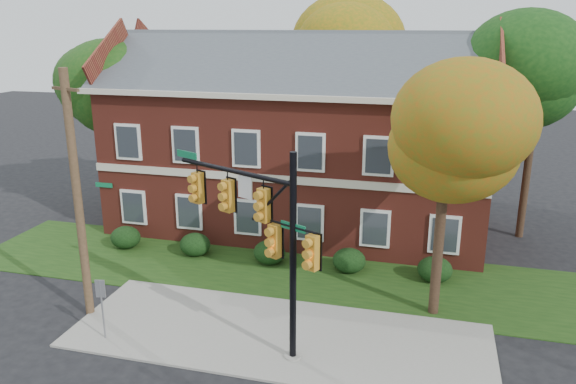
% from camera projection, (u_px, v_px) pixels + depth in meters
% --- Properties ---
extents(ground, '(120.00, 120.00, 0.00)m').
position_uv_depth(ground, '(270.00, 353.00, 17.89)').
color(ground, black).
rests_on(ground, ground).
extents(sidewalk, '(14.00, 5.00, 0.08)m').
position_uv_depth(sidewalk, '(278.00, 336.00, 18.80)').
color(sidewalk, gray).
rests_on(sidewalk, ground).
extents(grass_strip, '(30.00, 6.00, 0.04)m').
position_uv_depth(grass_strip, '(311.00, 275.00, 23.44)').
color(grass_strip, '#193811').
rests_on(grass_strip, ground).
extents(apartment_building, '(18.80, 8.80, 9.74)m').
position_uv_depth(apartment_building, '(299.00, 130.00, 28.02)').
color(apartment_building, maroon).
rests_on(apartment_building, ground).
extents(hedge_far_left, '(1.40, 1.26, 1.05)m').
position_uv_depth(hedge_far_left, '(126.00, 237.00, 26.14)').
color(hedge_far_left, black).
rests_on(hedge_far_left, ground).
extents(hedge_left, '(1.40, 1.26, 1.05)m').
position_uv_depth(hedge_left, '(195.00, 245.00, 25.28)').
color(hedge_left, black).
rests_on(hedge_left, ground).
extents(hedge_center, '(1.40, 1.26, 1.05)m').
position_uv_depth(hedge_center, '(269.00, 252.00, 24.43)').
color(hedge_center, black).
rests_on(hedge_center, ground).
extents(hedge_right, '(1.40, 1.26, 1.05)m').
position_uv_depth(hedge_right, '(349.00, 261.00, 23.58)').
color(hedge_right, black).
rests_on(hedge_right, ground).
extents(hedge_far_right, '(1.40, 1.26, 1.05)m').
position_uv_depth(hedge_far_right, '(435.00, 269.00, 22.72)').
color(hedge_far_right, black).
rests_on(hedge_far_right, ground).
extents(tree_near_right, '(4.50, 4.25, 8.58)m').
position_uv_depth(tree_near_right, '(455.00, 133.00, 18.28)').
color(tree_near_right, black).
rests_on(tree_near_right, ground).
extents(tree_left_rear, '(5.40, 5.10, 8.88)m').
position_uv_depth(tree_left_rear, '(110.00, 93.00, 28.87)').
color(tree_left_rear, black).
rests_on(tree_left_rear, ground).
extents(tree_right_rear, '(6.30, 5.95, 10.62)m').
position_uv_depth(tree_right_rear, '(548.00, 69.00, 25.15)').
color(tree_right_rear, black).
rests_on(tree_right_rear, ground).
extents(tree_far_rear, '(6.84, 6.46, 11.52)m').
position_uv_depth(tree_far_rear, '(351.00, 45.00, 33.84)').
color(tree_far_rear, black).
rests_on(tree_far_rear, ground).
extents(traffic_signal, '(5.47, 2.64, 6.64)m').
position_uv_depth(traffic_signal, '(263.00, 227.00, 17.09)').
color(traffic_signal, gray).
rests_on(traffic_signal, ground).
extents(utility_pole, '(1.31, 0.57, 8.74)m').
position_uv_depth(utility_pole, '(77.00, 197.00, 19.04)').
color(utility_pole, '#443620').
rests_on(utility_pole, ground).
extents(sign_post, '(0.32, 0.10, 2.18)m').
position_uv_depth(sign_post, '(101.00, 300.00, 18.21)').
color(sign_post, slate).
rests_on(sign_post, ground).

